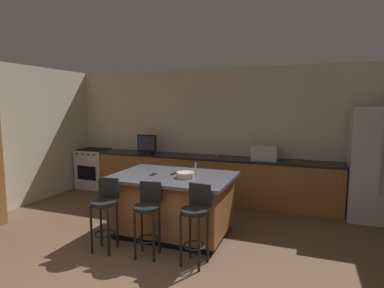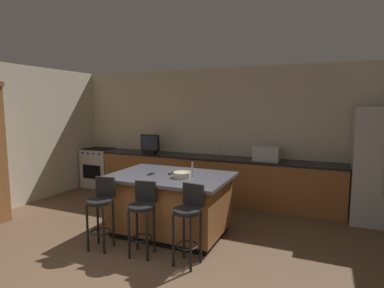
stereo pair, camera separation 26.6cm
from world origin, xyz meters
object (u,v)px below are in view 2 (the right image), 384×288
object	(u,v)px
kitchen_island	(170,203)
tv_monitor	(150,145)
refrigerator	(384,166)
cell_phone	(151,174)
bar_stool_left	(101,207)
microwave	(267,153)
bar_stool_center	(142,212)
tv_remote	(172,173)
fruit_bowl	(182,175)
range_oven	(100,167)
bar_stool_right	(188,217)

from	to	relation	value
kitchen_island	tv_monitor	size ratio (longest dim) A/B	4.00
refrigerator	cell_phone	bearing A→B (deg)	-151.10
tv_monitor	bar_stool_left	world-z (taller)	tv_monitor
microwave	bar_stool_center	xyz separation A→B (m)	(-1.12, -2.61, -0.47)
kitchen_island	tv_monitor	bearing A→B (deg)	128.43
cell_phone	refrigerator	bearing A→B (deg)	25.74
tv_monitor	cell_phone	xyz separation A→B (m)	(1.13, -1.86, -0.18)
bar_stool_center	microwave	bearing A→B (deg)	57.98
microwave	tv_remote	world-z (taller)	microwave
refrigerator	fruit_bowl	bearing A→B (deg)	-146.60
refrigerator	bar_stool_left	world-z (taller)	refrigerator
microwave	bar_stool_left	size ratio (longest dim) A/B	0.49
bar_stool_center	bar_stool_left	bearing A→B (deg)	176.66
refrigerator	range_oven	world-z (taller)	refrigerator
microwave	tv_remote	size ratio (longest dim) A/B	2.82
refrigerator	bar_stool_left	bearing A→B (deg)	-144.63
kitchen_island	bar_stool_right	world-z (taller)	bar_stool_right
refrigerator	bar_stool_center	size ratio (longest dim) A/B	2.01
refrigerator	range_oven	distance (m)	5.91
range_oven	bar_stool_center	size ratio (longest dim) A/B	0.97
fruit_bowl	cell_phone	distance (m)	0.53
kitchen_island	range_oven	world-z (taller)	range_oven
kitchen_island	tv_monitor	world-z (taller)	tv_monitor
bar_stool_right	tv_remote	distance (m)	1.12
kitchen_island	bar_stool_left	distance (m)	1.05
microwave	bar_stool_right	bearing A→B (deg)	-100.32
bar_stool_center	bar_stool_right	xyz separation A→B (m)	(0.65, 0.02, 0.02)
range_oven	microwave	bearing A→B (deg)	0.02
fruit_bowl	tv_remote	size ratio (longest dim) A/B	1.54
refrigerator	tv_monitor	size ratio (longest dim) A/B	4.29
bar_stool_right	microwave	bearing A→B (deg)	86.42
kitchen_island	cell_phone	size ratio (longest dim) A/B	11.99
tv_monitor	fruit_bowl	bearing A→B (deg)	-48.35
microwave	fruit_bowl	size ratio (longest dim) A/B	1.84
bar_stool_left	microwave	bearing A→B (deg)	49.85
bar_stool_left	bar_stool_right	xyz separation A→B (m)	(1.27, 0.07, 0.01)
kitchen_island	microwave	size ratio (longest dim) A/B	3.75
range_oven	tv_remote	xyz separation A→B (m)	(2.85, -1.74, 0.46)
microwave	cell_phone	xyz separation A→B (m)	(-1.41, -1.91, -0.13)
range_oven	tv_monitor	bearing A→B (deg)	-2.01
tv_monitor	bar_stool_center	bearing A→B (deg)	-61.12
range_oven	bar_stool_left	xyz separation A→B (m)	(2.24, -2.67, 0.12)
kitchen_island	range_oven	distance (m)	3.40
kitchen_island	bar_stool_center	distance (m)	0.78
refrigerator	bar_stool_left	distance (m)	4.50
range_oven	cell_phone	distance (m)	3.23
tv_monitor	tv_remote	world-z (taller)	tv_monitor
bar_stool_right	cell_phone	bearing A→B (deg)	150.44
tv_monitor	bar_stool_center	world-z (taller)	tv_monitor
cell_phone	tv_remote	bearing A→B (deg)	27.59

